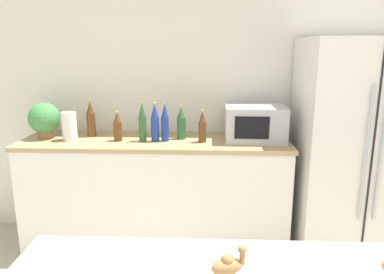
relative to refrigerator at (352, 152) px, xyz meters
name	(u,v)px	position (x,y,z in m)	size (l,w,h in m)	color
wall_back	(218,94)	(-1.05, 0.41, 0.40)	(8.00, 0.06, 2.55)	silver
back_counter	(156,193)	(-1.57, 0.08, -0.41)	(2.20, 0.63, 0.94)	white
refrigerator	(352,152)	(0.00, 0.00, 0.00)	(0.83, 0.75, 1.75)	silver
potted_plant	(44,119)	(-2.49, 0.11, 0.22)	(0.26, 0.26, 0.29)	#9E6B47
paper_towel_roll	(69,126)	(-2.26, 0.03, 0.18)	(0.12, 0.12, 0.23)	white
microwave	(255,123)	(-0.76, 0.10, 0.20)	(0.48, 0.37, 0.28)	#B2B5BA
back_bottle_0	(181,123)	(-1.35, 0.12, 0.19)	(0.07, 0.07, 0.28)	#2D6033
back_bottle_1	(155,123)	(-1.56, 0.02, 0.21)	(0.06, 0.06, 0.32)	navy
back_bottle_2	(118,127)	(-1.86, 0.03, 0.18)	(0.07, 0.07, 0.24)	brown
back_bottle_3	(165,123)	(-1.48, 0.04, 0.21)	(0.06, 0.06, 0.31)	navy
back_bottle_4	(202,127)	(-1.18, 0.01, 0.19)	(0.06, 0.06, 0.26)	brown
back_bottle_5	(91,119)	(-2.12, 0.17, 0.21)	(0.07, 0.07, 0.31)	brown
back_bottle_6	(142,122)	(-1.66, 0.02, 0.22)	(0.06, 0.06, 0.32)	#2D6033
camel_figurine	(228,265)	(-1.07, -1.90, 0.18)	(0.11, 0.08, 0.14)	olive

